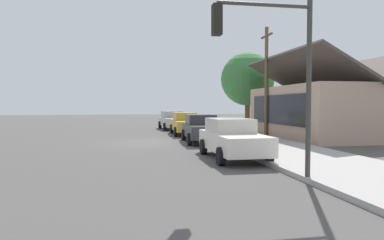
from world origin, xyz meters
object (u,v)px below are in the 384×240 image
(shade_tree, at_px, (248,79))
(utility_pole_wooden, at_px, (266,79))
(car_silver, at_px, (172,120))
(car_ivory, at_px, (232,138))
(traffic_light_main, at_px, (272,55))
(car_mustard, at_px, (185,123))
(car_charcoal, at_px, (201,128))
(fire_hydrant_red, at_px, (210,129))

(shade_tree, bearing_deg, utility_pole_wooden, -8.00)
(car_silver, xyz_separation_m, car_ivory, (17.41, 0.21, 0.00))
(traffic_light_main, distance_m, utility_pole_wooden, 15.43)
(shade_tree, bearing_deg, traffic_light_main, -17.50)
(car_mustard, height_order, car_charcoal, same)
(car_mustard, distance_m, fire_hydrant_red, 2.38)
(car_charcoal, bearing_deg, car_silver, -175.89)
(utility_pole_wooden, bearing_deg, car_ivory, -28.97)
(shade_tree, height_order, traffic_light_main, shade_tree)
(car_silver, bearing_deg, shade_tree, 76.40)
(car_mustard, bearing_deg, car_charcoal, 1.95)
(shade_tree, bearing_deg, car_ivory, -21.20)
(car_charcoal, bearing_deg, shade_tree, 150.92)
(car_mustard, xyz_separation_m, car_charcoal, (5.47, 0.04, -0.00))
(car_mustard, height_order, car_ivory, same)
(car_mustard, relative_size, fire_hydrant_red, 6.79)
(car_charcoal, relative_size, traffic_light_main, 0.88)
(car_mustard, height_order, utility_pole_wooden, utility_pole_wooden)
(car_silver, bearing_deg, traffic_light_main, -3.36)
(car_charcoal, xyz_separation_m, car_ivory, (6.18, -0.04, 0.00))
(car_mustard, xyz_separation_m, traffic_light_main, (16.30, -0.29, 2.68))
(utility_pole_wooden, bearing_deg, fire_hydrant_red, -90.53)
(utility_pole_wooden, bearing_deg, traffic_light_main, -21.53)
(traffic_light_main, bearing_deg, shade_tree, 162.50)
(car_ivory, bearing_deg, car_silver, -179.35)
(car_mustard, distance_m, traffic_light_main, 16.52)
(car_ivory, height_order, fire_hydrant_red, car_ivory)
(car_silver, relative_size, fire_hydrant_red, 6.54)
(shade_tree, distance_m, traffic_light_main, 21.89)
(car_ivory, xyz_separation_m, fire_hydrant_red, (-9.74, 1.37, -0.32))
(car_mustard, bearing_deg, utility_pole_wooden, 71.56)
(car_mustard, distance_m, car_ivory, 11.65)
(car_silver, distance_m, utility_pole_wooden, 10.01)
(car_charcoal, bearing_deg, traffic_light_main, 1.10)
(fire_hydrant_red, bearing_deg, car_ivory, -8.01)
(car_charcoal, relative_size, fire_hydrant_red, 6.47)
(car_charcoal, xyz_separation_m, traffic_light_main, (10.83, -0.33, 2.68))
(car_mustard, distance_m, utility_pole_wooden, 6.51)
(car_mustard, distance_m, car_charcoal, 5.47)
(car_charcoal, relative_size, utility_pole_wooden, 0.61)
(shade_tree, bearing_deg, car_silver, -100.44)
(car_ivory, bearing_deg, utility_pole_wooden, 150.99)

